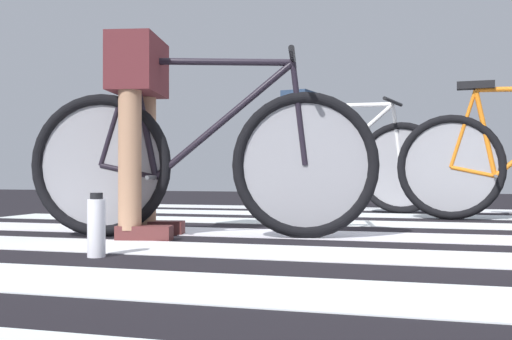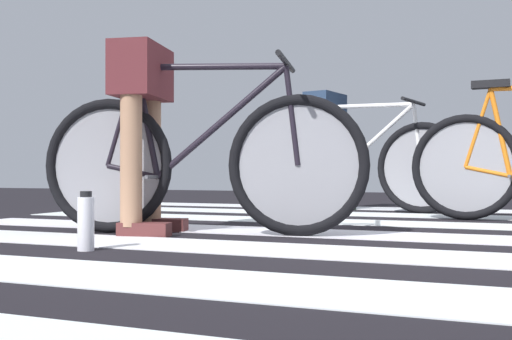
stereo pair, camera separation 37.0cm
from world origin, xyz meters
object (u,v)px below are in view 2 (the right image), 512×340
Objects in this scene: bicycle_1_of_3 at (199,160)px; cyclist_3_of_3 at (326,135)px; water_bottle at (86,222)px; bicycle_3_of_3 at (360,165)px; cyclist_1_of_3 at (142,112)px.

bicycle_1_of_3 is 2.25m from cyclist_3_of_3.
bicycle_1_of_3 is 0.81m from water_bottle.
water_bottle is at bearing -88.74° from bicycle_3_of_3.
bicycle_3_of_3 is 7.00× the size of water_bottle.
cyclist_3_of_3 is at bearing 70.04° from cyclist_1_of_3.
cyclist_3_of_3 is at bearing -180.00° from bicycle_3_of_3.
bicycle_1_of_3 and bicycle_3_of_3 have the same top height.
bicycle_3_of_3 is (0.67, 2.24, -0.26)m from cyclist_1_of_3.
cyclist_3_of_3 reaches higher than cyclist_1_of_3.
bicycle_3_of_3 is 2.99m from water_bottle.
bicycle_1_of_3 is at bearing 0.00° from cyclist_1_of_3.
cyclist_1_of_3 is 1.00× the size of cyclist_3_of_3.
bicycle_1_of_3 reaches higher than water_bottle.
bicycle_1_of_3 is 1.72× the size of cyclist_3_of_3.
cyclist_1_of_3 is at bearing -180.00° from bicycle_1_of_3.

